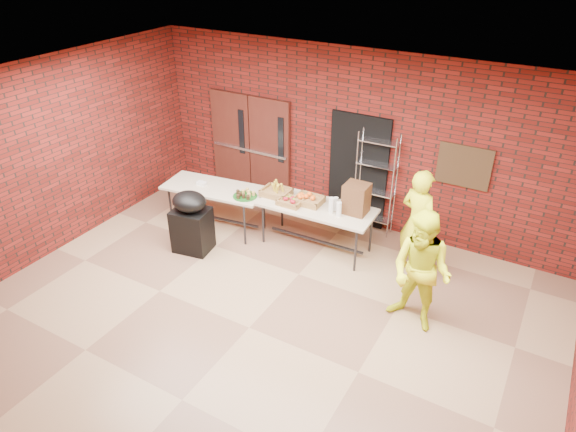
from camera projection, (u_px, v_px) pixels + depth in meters
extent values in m
cube|color=brown|center=(249.00, 329.00, 7.21)|extent=(8.00, 7.00, 0.04)
cube|color=silver|center=(238.00, 104.00, 5.59)|extent=(8.00, 7.00, 0.04)
cube|color=maroon|center=(356.00, 140.00, 9.04)|extent=(8.00, 0.04, 3.20)
cube|color=maroon|center=(34.00, 165.00, 8.13)|extent=(0.04, 7.00, 3.20)
cube|color=#461C14|center=(232.00, 143.00, 10.40)|extent=(0.88, 0.08, 2.10)
cube|color=#461C14|center=(270.00, 151.00, 10.01)|extent=(0.88, 0.08, 2.10)
cube|color=black|center=(241.00, 132.00, 10.09)|extent=(0.12, 0.02, 0.90)
cube|color=black|center=(281.00, 140.00, 9.70)|extent=(0.12, 0.02, 0.90)
cube|color=#ADACB3|center=(249.00, 150.00, 10.19)|extent=(1.70, 0.04, 0.05)
cube|color=black|center=(358.00, 171.00, 9.23)|extent=(1.10, 0.06, 2.10)
cube|color=#382616|center=(464.00, 166.00, 8.20)|extent=(0.85, 0.04, 0.70)
cube|color=#B4A98A|center=(215.00, 188.00, 9.28)|extent=(1.98, 1.03, 0.04)
cube|color=#28282D|center=(217.00, 218.00, 9.60)|extent=(1.67, 0.26, 0.03)
cylinder|color=#28282D|center=(192.00, 190.00, 10.08)|extent=(0.04, 0.04, 0.73)
cylinder|color=#28282D|center=(264.00, 211.00, 9.35)|extent=(0.04, 0.04, 0.73)
cylinder|color=#28282D|center=(170.00, 203.00, 9.60)|extent=(0.04, 0.04, 0.73)
cylinder|color=#28282D|center=(245.00, 226.00, 8.88)|extent=(0.04, 0.04, 0.73)
cube|color=#B4A98A|center=(317.00, 207.00, 8.60)|extent=(1.99, 0.87, 0.04)
cube|color=#28282D|center=(316.00, 240.00, 8.93)|extent=(1.75, 0.09, 0.03)
cylinder|color=#28282D|center=(282.00, 208.00, 9.43)|extent=(0.04, 0.04, 0.76)
cylinder|color=#28282D|center=(371.00, 232.00, 8.67)|extent=(0.04, 0.04, 0.76)
cylinder|color=#28282D|center=(263.00, 223.00, 8.93)|extent=(0.04, 0.04, 0.76)
cylinder|color=#28282D|center=(356.00, 251.00, 8.18)|extent=(0.04, 0.04, 0.76)
cube|color=#A57842|center=(276.00, 193.00, 8.91)|extent=(0.49, 0.38, 0.08)
cube|color=#A57842|center=(308.00, 201.00, 8.67)|extent=(0.47, 0.37, 0.07)
cube|color=#A57842|center=(290.00, 203.00, 8.63)|extent=(0.40, 0.31, 0.06)
cylinder|color=#165218|center=(245.00, 196.00, 8.95)|extent=(0.42, 0.42, 0.02)
cube|color=white|center=(202.00, 183.00, 9.34)|extent=(0.17, 0.11, 0.06)
cube|color=#56371D|center=(356.00, 199.00, 8.29)|extent=(0.39, 0.34, 0.51)
cylinder|color=white|center=(331.00, 205.00, 8.34)|extent=(0.09, 0.09, 0.27)
cylinder|color=white|center=(339.00, 209.00, 8.24)|extent=(0.08, 0.08, 0.25)
cylinder|color=white|center=(336.00, 204.00, 8.43)|extent=(0.08, 0.08, 0.23)
cube|color=black|center=(192.00, 230.00, 8.74)|extent=(0.68, 0.59, 0.77)
ellipsoid|color=black|center=(189.00, 201.00, 8.47)|extent=(0.67, 0.60, 0.33)
imported|color=#EAF61B|center=(418.00, 223.00, 7.93)|extent=(0.77, 0.65, 1.79)
imported|color=#EAF61B|center=(421.00, 272.00, 6.84)|extent=(0.99, 0.85, 1.77)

